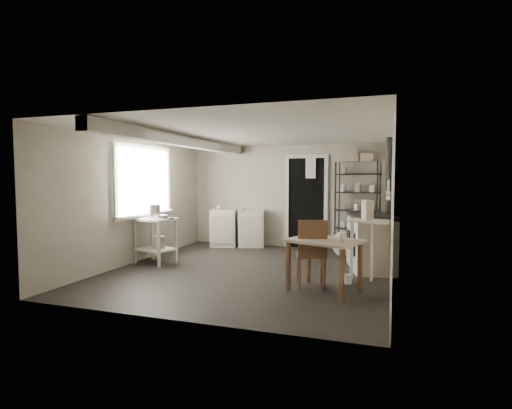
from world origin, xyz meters
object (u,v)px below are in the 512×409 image
(stockpot, at_px, (153,212))
(shelf_rack, at_px, (357,207))
(stove, at_px, (371,244))
(prep_table, at_px, (155,242))
(chair, at_px, (311,253))
(base_cabinets, at_px, (237,226))
(work_table, at_px, (324,264))
(flour_sack, at_px, (343,245))

(stockpot, relative_size, shelf_rack, 0.14)
(shelf_rack, height_order, stove, shelf_rack)
(prep_table, relative_size, shelf_rack, 0.44)
(prep_table, bearing_deg, chair, -12.13)
(base_cabinets, height_order, shelf_rack, shelf_rack)
(stove, height_order, chair, chair)
(shelf_rack, xyz_separation_m, work_table, (-0.20, -3.15, -0.57))
(shelf_rack, bearing_deg, stove, -68.20)
(base_cabinets, distance_m, stove, 3.33)
(stove, bearing_deg, stockpot, 176.15)
(shelf_rack, relative_size, stove, 1.60)
(prep_table, height_order, chair, chair)
(shelf_rack, xyz_separation_m, flour_sack, (-0.23, -0.57, -0.71))
(stockpot, height_order, base_cabinets, stockpot)
(stove, relative_size, work_table, 1.25)
(work_table, bearing_deg, stove, 71.16)
(stockpot, xyz_separation_m, flour_sack, (3.27, 1.65, -0.70))
(prep_table, height_order, base_cabinets, base_cabinets)
(stove, bearing_deg, chair, -132.52)
(shelf_rack, relative_size, flour_sack, 3.75)
(work_table, relative_size, flour_sack, 1.88)
(prep_table, height_order, stockpot, stockpot)
(stockpot, height_order, work_table, stockpot)
(stove, bearing_deg, base_cabinets, 140.52)
(chair, height_order, flour_sack, chair)
(stove, xyz_separation_m, work_table, (-0.55, -1.60, -0.06))
(shelf_rack, relative_size, chair, 1.93)
(shelf_rack, relative_size, work_table, 2.00)
(base_cabinets, distance_m, flour_sack, 2.48)
(shelf_rack, bearing_deg, work_table, -84.38)
(stockpot, bearing_deg, shelf_rack, 32.51)
(base_cabinets, relative_size, shelf_rack, 0.68)
(shelf_rack, xyz_separation_m, chair, (-0.42, -2.95, -0.46))
(prep_table, distance_m, chair, 3.07)
(shelf_rack, bearing_deg, stockpot, -138.25)
(prep_table, xyz_separation_m, chair, (3.00, -0.64, 0.08))
(shelf_rack, distance_m, work_table, 3.21)
(prep_table, xyz_separation_m, shelf_rack, (3.42, 2.30, 0.55))
(work_table, bearing_deg, shelf_rack, 86.38)
(base_cabinets, bearing_deg, stove, -42.84)
(chair, bearing_deg, stove, 44.92)
(stove, bearing_deg, shelf_rack, 88.77)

